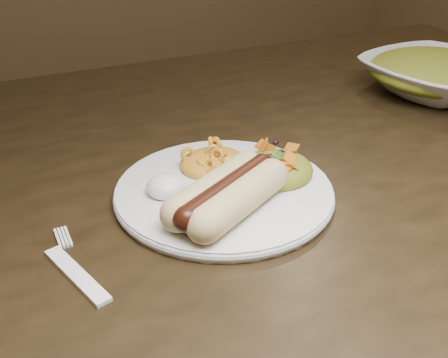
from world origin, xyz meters
name	(u,v)px	position (x,y,z in m)	size (l,w,h in m)	color
table	(215,220)	(0.00, 0.00, 0.66)	(1.60, 0.90, 0.75)	black
plate	(224,191)	(-0.03, -0.09, 0.76)	(0.25, 0.25, 0.01)	silver
hotdog	(228,193)	(-0.04, -0.13, 0.78)	(0.13, 0.12, 0.04)	#E7CF7F
mac_and_cheese	(214,154)	(-0.02, -0.04, 0.78)	(0.08, 0.08, 0.03)	gold
sour_cream	(166,182)	(-0.09, -0.07, 0.78)	(0.04, 0.04, 0.03)	white
taco_salad	(275,163)	(0.04, -0.09, 0.78)	(0.09, 0.09, 0.04)	#9F6E19
fork	(77,275)	(-0.21, -0.15, 0.75)	(0.02, 0.14, 0.00)	white
serving_bowl	(436,77)	(0.44, 0.06, 0.78)	(0.23, 0.23, 0.06)	white
bowl_filling	(439,64)	(0.44, 0.06, 0.80)	(0.23, 0.23, 0.06)	#9F6E19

